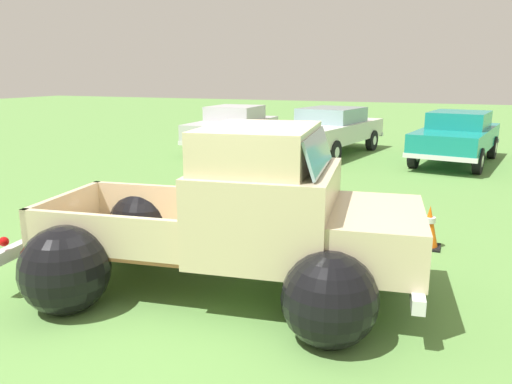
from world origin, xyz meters
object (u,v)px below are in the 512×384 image
Objects in this scene: show_car_0 at (234,126)px; show_car_2 at (457,135)px; vintage_pickup_truck at (245,228)px; lane_cone_0 at (429,227)px; show_car_1 at (329,129)px.

show_car_2 is (6.83, 0.13, 0.00)m from show_car_0.
vintage_pickup_truck is 1.05× the size of show_car_2.
vintage_pickup_truck is at bearing 23.79° from show_car_0.
vintage_pickup_truck reaches higher than show_car_0.
show_car_1 is at bearing 113.52° from lane_cone_0.
show_car_1 and show_car_2 have the same top height.
lane_cone_0 is at bearing 7.56° from show_car_2.
show_car_0 is at bearing 130.86° from lane_cone_0.
vintage_pickup_truck is at bearing -128.74° from lane_cone_0.
show_car_0 is at bearing -79.56° from show_car_2.
lane_cone_0 is (3.47, -7.97, -0.48)m from show_car_1.
vintage_pickup_truck is 11.02m from show_car_0.
show_car_2 is 7.76m from lane_cone_0.
lane_cone_0 is (1.88, 2.34, -0.45)m from vintage_pickup_truck.
show_car_2 is at bearing 97.43° from show_car_1.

